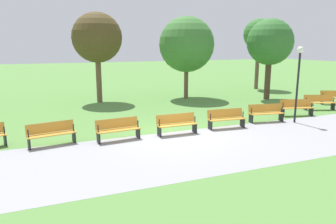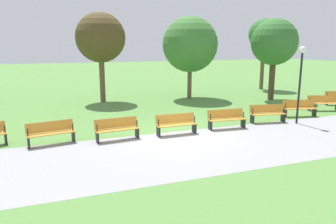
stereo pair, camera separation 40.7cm
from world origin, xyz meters
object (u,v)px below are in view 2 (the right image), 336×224
Objects in this scene: bench_4 at (226,119)px; tree_4 at (274,42)px; tree_2 at (100,38)px; tree_0 at (264,35)px; lamp_post at (301,70)px; bench_3 at (267,113)px; bench_7 at (51,132)px; bench_6 at (117,129)px; bench_5 at (176,124)px; bench_2 at (299,108)px; bench_1 at (323,103)px; tree_1 at (190,45)px.

bench_4 is 0.33× the size of tree_4.
tree_2 reaches higher than tree_4.
lamp_post is at bearing 61.19° from tree_0.
bench_7 is (10.28, 0.00, 0.00)m from bench_3.
bench_7 is (7.72, -0.32, 0.00)m from bench_4.
tree_0 is (-7.37, -10.44, 4.19)m from bench_3.
bench_7 is at bearing -12.04° from bench_6.
tree_0 reaches higher than tree_2.
bench_4 is 1.02× the size of bench_5.
bench_3 is at bearing 26.51° from bench_2.
bench_2 and bench_7 have the same top height.
tree_0 is 1.61× the size of lamp_post.
bench_6 is at bearing 26.53° from bench_1.
tree_4 reaches higher than bench_5.
tree_1 reaches higher than bench_1.
bench_4 is 1.00× the size of bench_6.
bench_3 is at bearing -167.96° from bench_4.
bench_2 and bench_3 have the same top height.
bench_5 is 0.31× the size of tree_1.
tree_0 is (-12.51, -10.87, 4.19)m from bench_5.
tree_0 reaches higher than tree_1.
bench_2 is 12.81m from bench_7.
bench_4 is 5.16m from bench_6.
bench_3 is at bearing 50.56° from tree_4.
tree_2 is at bearing -7.37° from tree_1.
bench_2 is 0.33× the size of tree_4.
tree_1 is at bearing -117.77° from bench_5.
bench_1 and bench_5 have the same top height.
bench_1 and bench_2 have the same top height.
bench_3 is at bearing -29.42° from lamp_post.
tree_4 is at bearing 163.64° from tree_2.
tree_2 is 1.58× the size of lamp_post.
bench_7 is 0.31× the size of tree_2.
bench_1 is at bearing 75.42° from tree_0.
bench_2 is at bearing 36.15° from bench_1.
bench_3 is 0.32× the size of tree_1.
bench_3 is 5.16m from bench_5.
tree_1 is (7.99, 2.28, -0.81)m from tree_0.
tree_0 is 14.23m from tree_2.
tree_4 reaches higher than bench_1.
tree_0 reaches higher than bench_3.
tree_0 is at bearing -149.34° from bench_6.
tree_0 is 12.87m from lamp_post.
bench_1 is 5.16m from bench_3.
bench_2 and bench_6 have the same top height.
lamp_post reaches higher than bench_7.
bench_2 is at bearing -158.32° from bench_3.
bench_4 is 10.88m from tree_2.
bench_5 and bench_6 have the same top height.
bench_1 and bench_4 have the same top height.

